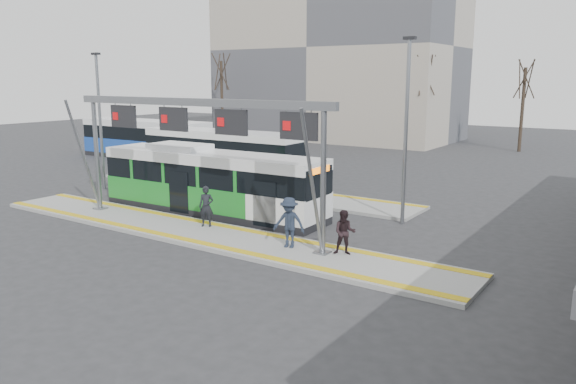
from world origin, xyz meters
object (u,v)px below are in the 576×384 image
hero_bus (211,183)px  gantry (194,126)px  passenger_c (289,223)px  passenger_b (345,232)px  passenger_a (206,206)px

hero_bus → gantry: bearing=-60.2°
gantry → passenger_c: bearing=-0.4°
passenger_b → passenger_c: size_ratio=0.86×
passenger_a → passenger_b: size_ratio=1.07×
passenger_b → passenger_c: passenger_c is taller
passenger_c → hero_bus: bearing=142.6°
passenger_a → passenger_b: 6.48m
gantry → passenger_a: 3.36m
gantry → hero_bus: 4.41m
passenger_a → passenger_c: 4.46m
passenger_a → passenger_b: passenger_a is taller
passenger_c → passenger_b: bearing=-2.4°
hero_bus → passenger_b: 8.68m
gantry → passenger_a: (0.07, 0.49, -3.32)m
hero_bus → passenger_a: (1.82, -2.35, -0.44)m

